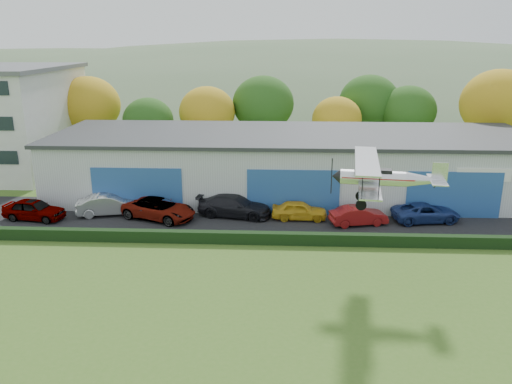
{
  "coord_description": "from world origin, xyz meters",
  "views": [
    {
      "loc": [
        3.98,
        -15.39,
        13.18
      ],
      "look_at": [
        2.61,
        12.84,
        4.6
      ],
      "focal_mm": 36.04,
      "sensor_mm": 36.0,
      "label": 1
    }
  ],
  "objects_px": {
    "car_2": "(159,209)",
    "car_4": "(299,210)",
    "car_0": "(34,209)",
    "car_1": "(110,204)",
    "car_6": "(426,212)",
    "car_3": "(234,206)",
    "hangar": "(292,163)",
    "biplane": "(383,177)",
    "car_5": "(358,216)"
  },
  "relations": [
    {
      "from": "car_2",
      "to": "car_4",
      "type": "bearing_deg",
      "value": -66.6
    },
    {
      "from": "car_0",
      "to": "car_2",
      "type": "bearing_deg",
      "value": -77.69
    },
    {
      "from": "car_0",
      "to": "car_1",
      "type": "bearing_deg",
      "value": -67.06
    },
    {
      "from": "car_1",
      "to": "car_6",
      "type": "height_order",
      "value": "car_1"
    },
    {
      "from": "car_3",
      "to": "car_4",
      "type": "relative_size",
      "value": 1.37
    },
    {
      "from": "car_3",
      "to": "car_4",
      "type": "bearing_deg",
      "value": -84.63
    },
    {
      "from": "hangar",
      "to": "car_6",
      "type": "bearing_deg",
      "value": -35.57
    },
    {
      "from": "car_2",
      "to": "biplane",
      "type": "relative_size",
      "value": 0.8
    },
    {
      "from": "car_5",
      "to": "car_6",
      "type": "relative_size",
      "value": 0.84
    },
    {
      "from": "car_0",
      "to": "car_3",
      "type": "height_order",
      "value": "car_3"
    },
    {
      "from": "car_0",
      "to": "car_6",
      "type": "relative_size",
      "value": 0.93
    },
    {
      "from": "car_3",
      "to": "biplane",
      "type": "height_order",
      "value": "biplane"
    },
    {
      "from": "car_5",
      "to": "biplane",
      "type": "xyz_separation_m",
      "value": [
        -0.2,
        -8.44,
        5.21
      ]
    },
    {
      "from": "car_5",
      "to": "car_2",
      "type": "bearing_deg",
      "value": 74.94
    },
    {
      "from": "car_1",
      "to": "car_4",
      "type": "height_order",
      "value": "car_1"
    },
    {
      "from": "car_4",
      "to": "car_5",
      "type": "xyz_separation_m",
      "value": [
        4.25,
        -0.97,
        -0.01
      ]
    },
    {
      "from": "car_2",
      "to": "car_5",
      "type": "xyz_separation_m",
      "value": [
        14.74,
        -0.57,
        -0.09
      ]
    },
    {
      "from": "car_0",
      "to": "biplane",
      "type": "height_order",
      "value": "biplane"
    },
    {
      "from": "car_0",
      "to": "car_2",
      "type": "xyz_separation_m",
      "value": [
        9.29,
        0.6,
        -0.01
      ]
    },
    {
      "from": "car_0",
      "to": "car_4",
      "type": "distance_m",
      "value": 19.81
    },
    {
      "from": "car_5",
      "to": "hangar",
      "type": "bearing_deg",
      "value": 17.81
    },
    {
      "from": "hangar",
      "to": "car_0",
      "type": "bearing_deg",
      "value": -157.56
    },
    {
      "from": "car_6",
      "to": "biplane",
      "type": "height_order",
      "value": "biplane"
    },
    {
      "from": "car_2",
      "to": "biplane",
      "type": "xyz_separation_m",
      "value": [
        14.54,
        -9.02,
        5.12
      ]
    },
    {
      "from": "car_2",
      "to": "car_6",
      "type": "relative_size",
      "value": 1.13
    },
    {
      "from": "hangar",
      "to": "car_1",
      "type": "relative_size",
      "value": 8.28
    },
    {
      "from": "hangar",
      "to": "car_1",
      "type": "distance_m",
      "value": 15.63
    },
    {
      "from": "car_0",
      "to": "car_6",
      "type": "height_order",
      "value": "car_0"
    },
    {
      "from": "car_2",
      "to": "car_3",
      "type": "height_order",
      "value": "car_3"
    },
    {
      "from": "hangar",
      "to": "car_2",
      "type": "distance_m",
      "value": 12.59
    },
    {
      "from": "biplane",
      "to": "car_4",
      "type": "bearing_deg",
      "value": 120.77
    },
    {
      "from": "car_1",
      "to": "car_3",
      "type": "xyz_separation_m",
      "value": [
        9.59,
        0.13,
        0.0
      ]
    },
    {
      "from": "car_0",
      "to": "biplane",
      "type": "xyz_separation_m",
      "value": [
        23.83,
        -8.42,
        5.11
      ]
    },
    {
      "from": "car_0",
      "to": "car_1",
      "type": "distance_m",
      "value": 5.46
    },
    {
      "from": "hangar",
      "to": "car_6",
      "type": "xyz_separation_m",
      "value": [
        9.79,
        -7.0,
        -1.92
      ]
    },
    {
      "from": "car_1",
      "to": "car_2",
      "type": "relative_size",
      "value": 0.88
    },
    {
      "from": "car_3",
      "to": "biplane",
      "type": "bearing_deg",
      "value": -126.93
    },
    {
      "from": "car_4",
      "to": "biplane",
      "type": "height_order",
      "value": "biplane"
    },
    {
      "from": "car_6",
      "to": "biplane",
      "type": "xyz_separation_m",
      "value": [
        -5.28,
        -9.4,
        5.21
      ]
    },
    {
      "from": "car_3",
      "to": "car_5",
      "type": "bearing_deg",
      "value": -88.07
    },
    {
      "from": "car_0",
      "to": "car_5",
      "type": "bearing_deg",
      "value": -81.32
    },
    {
      "from": "car_0",
      "to": "car_5",
      "type": "xyz_separation_m",
      "value": [
        24.03,
        0.02,
        -0.1
      ]
    },
    {
      "from": "car_0",
      "to": "car_6",
      "type": "bearing_deg",
      "value": -79.45
    },
    {
      "from": "car_0",
      "to": "car_2",
      "type": "relative_size",
      "value": 0.82
    },
    {
      "from": "car_0",
      "to": "biplane",
      "type": "relative_size",
      "value": 0.66
    },
    {
      "from": "car_1",
      "to": "car_5",
      "type": "distance_m",
      "value": 18.79
    },
    {
      "from": "car_1",
      "to": "car_3",
      "type": "bearing_deg",
      "value": -103.99
    },
    {
      "from": "car_3",
      "to": "car_4",
      "type": "distance_m",
      "value": 4.93
    },
    {
      "from": "biplane",
      "to": "car_6",
      "type": "bearing_deg",
      "value": 68.23
    },
    {
      "from": "hangar",
      "to": "car_0",
      "type": "xyz_separation_m",
      "value": [
        -19.32,
        -7.98,
        -1.82
      ]
    }
  ]
}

